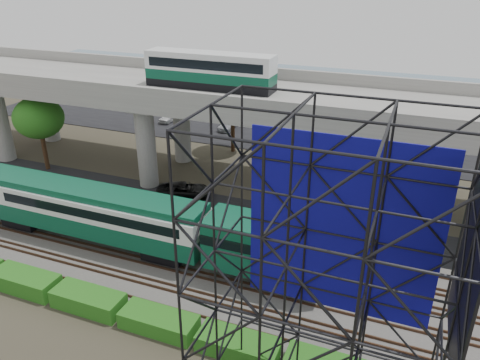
% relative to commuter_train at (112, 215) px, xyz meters
% --- Properties ---
extents(ground, '(140.00, 140.00, 0.00)m').
position_rel_commuter_train_xyz_m(ground, '(6.45, -2.00, -2.88)').
color(ground, '#474233').
rests_on(ground, ground).
extents(ballast_bed, '(90.00, 12.00, 0.20)m').
position_rel_commuter_train_xyz_m(ballast_bed, '(6.45, 0.00, -2.78)').
color(ballast_bed, slate).
rests_on(ballast_bed, ground).
extents(service_road, '(90.00, 5.00, 0.08)m').
position_rel_commuter_train_xyz_m(service_road, '(6.45, 8.50, -2.84)').
color(service_road, black).
rests_on(service_road, ground).
extents(parking_lot, '(90.00, 18.00, 0.08)m').
position_rel_commuter_train_xyz_m(parking_lot, '(6.45, 32.00, -2.84)').
color(parking_lot, black).
rests_on(parking_lot, ground).
extents(harbor_water, '(140.00, 40.00, 0.03)m').
position_rel_commuter_train_xyz_m(harbor_water, '(6.45, 54.00, -2.87)').
color(harbor_water, '#496578').
rests_on(harbor_water, ground).
extents(rail_tracks, '(90.00, 9.52, 0.16)m').
position_rel_commuter_train_xyz_m(rail_tracks, '(6.45, -0.00, -2.60)').
color(rail_tracks, '#472D1E').
rests_on(rail_tracks, ballast_bed).
extents(commuter_train, '(29.30, 3.06, 4.30)m').
position_rel_commuter_train_xyz_m(commuter_train, '(0.00, 0.00, 0.00)').
color(commuter_train, black).
rests_on(commuter_train, rail_tracks).
extents(overpass, '(80.00, 12.00, 12.40)m').
position_rel_commuter_train_xyz_m(overpass, '(6.09, 14.00, 5.33)').
color(overpass, '#9E9B93').
rests_on(overpass, ground).
extents(scaffold_tower, '(9.36, 6.36, 15.00)m').
position_rel_commuter_train_xyz_m(scaffold_tower, '(17.42, -9.98, 4.59)').
color(scaffold_tower, black).
rests_on(scaffold_tower, ground).
extents(hedge_strip, '(34.60, 1.80, 1.20)m').
position_rel_commuter_train_xyz_m(hedge_strip, '(7.46, -6.30, -2.32)').
color(hedge_strip, '#1A5D15').
rests_on(hedge_strip, ground).
extents(trees, '(40.94, 16.94, 7.69)m').
position_rel_commuter_train_xyz_m(trees, '(1.79, 14.17, 2.69)').
color(trees, '#382314').
rests_on(trees, ground).
extents(suv, '(5.37, 3.82, 1.36)m').
position_rel_commuter_train_xyz_m(suv, '(0.84, 9.38, -2.12)').
color(suv, black).
rests_on(suv, service_road).
extents(parked_cars, '(37.86, 9.84, 1.31)m').
position_rel_commuter_train_xyz_m(parked_cars, '(8.24, 31.55, -2.18)').
color(parked_cars, silver).
rests_on(parked_cars, parking_lot).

